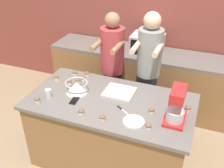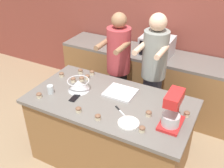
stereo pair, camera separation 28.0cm
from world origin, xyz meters
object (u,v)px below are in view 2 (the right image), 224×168
(cupcake_8, at_px, (92,72))
(small_plate, at_px, (128,123))
(baking_tray, at_px, (120,92))
(cupcake_3, at_px, (78,109))
(microwave_oven, at_px, (157,46))
(cupcake_11, at_px, (98,117))
(cupcake_7, at_px, (82,79))
(cupcake_9, at_px, (61,74))
(person_left, at_px, (118,70))
(cupcake_0, at_px, (149,113))
(cupcake_5, at_px, (142,129))
(cupcake_10, at_px, (39,95))
(knife, at_px, (120,111))
(cupcake_6, at_px, (73,80))
(cupcake_4, at_px, (87,77))
(person_right, at_px, (153,76))
(cell_phone, at_px, (75,98))
(cupcake_2, at_px, (187,114))
(drinking_glass, at_px, (50,89))
(stand_mixer, at_px, (173,111))
(mixing_bowl, at_px, (78,85))

(cupcake_8, bearing_deg, small_plate, -39.17)
(baking_tray, distance_m, cupcake_3, 0.56)
(microwave_oven, relative_size, cupcake_11, 7.39)
(small_plate, xyz_separation_m, cupcake_7, (-0.85, 0.48, 0.02))
(small_plate, distance_m, cupcake_9, 1.22)
(person_left, distance_m, cupcake_0, 1.04)
(cupcake_0, height_order, cupcake_7, same)
(cupcake_7, relative_size, cupcake_8, 1.00)
(small_plate, distance_m, cupcake_3, 0.54)
(cupcake_5, bearing_deg, cupcake_10, -179.59)
(knife, height_order, cupcake_3, cupcake_3)
(person_left, xyz_separation_m, cupcake_0, (0.72, -0.75, 0.04))
(cupcake_6, bearing_deg, cupcake_8, 67.28)
(cupcake_5, relative_size, cupcake_11, 1.00)
(person_left, height_order, cupcake_4, person_left)
(person_right, relative_size, cupcake_3, 27.63)
(small_plate, bearing_deg, cupcake_8, 140.83)
(person_left, height_order, cell_phone, person_left)
(knife, distance_m, cupcake_2, 0.67)
(cell_phone, bearing_deg, microwave_oven, 73.79)
(cupcake_0, bearing_deg, cupcake_8, 154.02)
(cupcake_7, relative_size, cupcake_10, 1.00)
(knife, xyz_separation_m, cupcake_4, (-0.66, 0.41, 0.03))
(person_right, bearing_deg, cupcake_7, -147.03)
(microwave_oven, height_order, cupcake_0, microwave_oven)
(small_plate, height_order, cupcake_3, cupcake_3)
(cupcake_5, bearing_deg, cupcake_3, -177.83)
(cell_phone, xyz_separation_m, cupcake_8, (-0.11, 0.55, 0.02))
(drinking_glass, xyz_separation_m, cupcake_0, (1.14, 0.13, -0.02))
(cell_phone, height_order, cupcake_9, cupcake_9)
(cell_phone, xyz_separation_m, cupcake_9, (-0.43, 0.33, 0.02))
(microwave_oven, bearing_deg, cupcake_0, -73.24)
(person_right, xyz_separation_m, cupcake_2, (0.57, -0.58, 0.01))
(drinking_glass, height_order, knife, drinking_glass)
(baking_tray, relative_size, drinking_glass, 3.42)
(stand_mixer, relative_size, cupcake_2, 5.96)
(cupcake_4, bearing_deg, cupcake_3, -65.24)
(small_plate, bearing_deg, baking_tray, 124.65)
(cupcake_2, distance_m, cupcake_9, 1.60)
(cell_phone, distance_m, small_plate, 0.72)
(person_right, xyz_separation_m, drinking_glass, (-0.90, -0.88, 0.03))
(microwave_oven, relative_size, cupcake_9, 7.39)
(person_right, distance_m, cupcake_5, 1.03)
(knife, xyz_separation_m, cupcake_8, (-0.66, 0.53, 0.03))
(cupcake_10, bearing_deg, small_plate, 2.58)
(cupcake_5, height_order, cupcake_11, same)
(stand_mixer, xyz_separation_m, cupcake_6, (-1.30, 0.23, -0.13))
(person_left, distance_m, cupcake_3, 1.03)
(mixing_bowl, relative_size, cupcake_0, 4.14)
(mixing_bowl, relative_size, cell_phone, 1.70)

